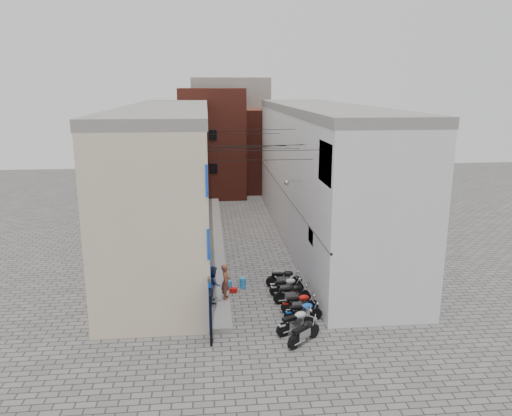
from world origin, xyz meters
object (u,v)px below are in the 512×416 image
object	(u,v)px
motorcycle_d	(300,302)
water_jug_near	(229,285)
motorcycle_e	(292,292)
motorcycle_f	(287,285)
person_b	(214,284)
motorcycle_b	(296,320)
motorcycle_c	(303,310)
person_a	(226,282)
water_jug_far	(243,283)
red_crate	(233,290)
motorcycle_g	(284,277)
motorcycle_a	(304,331)

from	to	relation	value
motorcycle_d	water_jug_near	world-z (taller)	motorcycle_d
motorcycle_e	motorcycle_f	world-z (taller)	motorcycle_e
motorcycle_f	person_b	bearing A→B (deg)	-82.74
motorcycle_b	motorcycle_c	distance (m)	1.16
motorcycle_f	person_a	size ratio (longest dim) A/B	1.03
water_jug_far	red_crate	bearing A→B (deg)	-133.67
motorcycle_d	water_jug_far	bearing A→B (deg)	-146.25
motorcycle_d	motorcycle_e	size ratio (longest dim) A/B	0.94
motorcycle_g	water_jug_far	bearing A→B (deg)	-89.47
motorcycle_a	motorcycle_e	size ratio (longest dim) A/B	1.00
person_a	water_jug_near	size ratio (longest dim) A/B	3.53
water_jug_far	motorcycle_d	bearing A→B (deg)	-52.14
water_jug_near	motorcycle_f	bearing A→B (deg)	-17.97
motorcycle_d	motorcycle_e	bearing A→B (deg)	-174.94
motorcycle_b	person_a	xyz separation A→B (m)	(-2.85, 3.23, 0.56)
motorcycle_c	motorcycle_f	world-z (taller)	motorcycle_f
motorcycle_c	person_a	distance (m)	4.04
motorcycle_a	person_b	xyz separation A→B (m)	(-3.59, 3.88, 0.58)
motorcycle_d	person_a	world-z (taller)	person_a
motorcycle_f	water_jug_far	distance (m)	2.41
motorcycle_b	motorcycle_f	world-z (taller)	motorcycle_b
motorcycle_b	motorcycle_c	world-z (taller)	motorcycle_b
motorcycle_c	person_b	bearing A→B (deg)	-121.28
motorcycle_a	person_b	distance (m)	5.32
person_a	water_jug_near	world-z (taller)	person_a
motorcycle_d	water_jug_near	xyz separation A→B (m)	(-3.14, 2.94, -0.27)
motorcycle_a	motorcycle_c	distance (m)	2.00
person_a	person_b	distance (m)	0.64
motorcycle_f	red_crate	distance (m)	2.74
water_jug_near	water_jug_far	bearing A→B (deg)	13.21
motorcycle_b	motorcycle_e	bearing A→B (deg)	148.76
motorcycle_a	motorcycle_g	bearing A→B (deg)	139.36
water_jug_far	red_crate	size ratio (longest dim) A/B	1.51
motorcycle_c	motorcycle_e	distance (m)	1.94
motorcycle_b	water_jug_near	xyz separation A→B (m)	(-2.63, 4.88, -0.32)
motorcycle_c	person_b	world-z (taller)	person_b
motorcycle_b	motorcycle_d	size ratio (longest dim) A/B	1.09
motorcycle_g	motorcycle_e	bearing A→B (deg)	6.85
motorcycle_c	motorcycle_b	bearing A→B (deg)	-30.71
motorcycle_e	motorcycle_g	bearing A→B (deg)	175.97
motorcycle_c	motorcycle_e	world-z (taller)	motorcycle_e
motorcycle_a	motorcycle_g	xyz separation A→B (m)	(0.08, 5.84, 0.00)
motorcycle_f	motorcycle_a	bearing A→B (deg)	-8.65
motorcycle_a	motorcycle_b	size ratio (longest dim) A/B	0.98
red_crate	motorcycle_g	bearing A→B (deg)	8.91
motorcycle_e	person_b	world-z (taller)	person_b
motorcycle_b	motorcycle_d	bearing A→B (deg)	140.49
motorcycle_b	motorcycle_f	size ratio (longest dim) A/B	1.08
motorcycle_e	water_jug_far	distance (m)	3.07
water_jug_far	motorcycle_c	bearing A→B (deg)	-58.95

